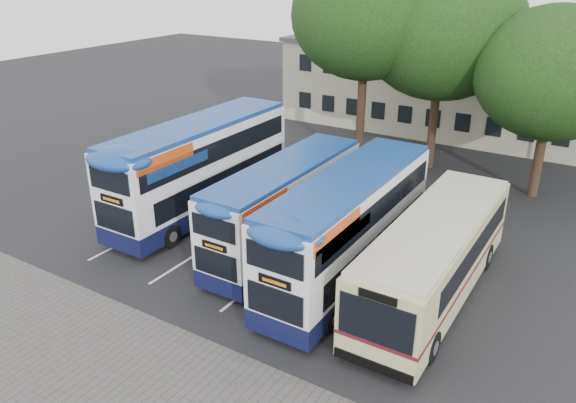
# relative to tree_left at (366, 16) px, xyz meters

# --- Properties ---
(ground) EXTENTS (120.00, 120.00, 0.00)m
(ground) POSITION_rel_tree_left_xyz_m (6.28, -16.29, -8.70)
(ground) COLOR black
(ground) RESTS_ON ground
(bay_lines) EXTENTS (14.12, 11.00, 0.01)m
(bay_lines) POSITION_rel_tree_left_xyz_m (2.53, -11.29, -8.69)
(bay_lines) COLOR silver
(bay_lines) RESTS_ON ground
(depot_building) EXTENTS (32.40, 8.40, 6.20)m
(depot_building) POSITION_rel_tree_left_xyz_m (6.28, 10.70, -5.55)
(depot_building) COLOR #B0A88D
(depot_building) RESTS_ON ground
(tree_left) EXTENTS (8.31, 8.31, 12.25)m
(tree_left) POSITION_rel_tree_left_xyz_m (0.00, 0.00, 0.00)
(tree_left) COLOR black
(tree_left) RESTS_ON ground
(tree_mid) EXTENTS (9.07, 9.07, 11.84)m
(tree_mid) POSITION_rel_tree_left_xyz_m (3.76, 1.98, -0.72)
(tree_mid) COLOR black
(tree_mid) RESTS_ON ground
(tree_right) EXTENTS (7.72, 7.72, 9.75)m
(tree_right) POSITION_rel_tree_left_xyz_m (9.95, 0.47, -2.25)
(tree_right) COLOR black
(tree_right) RESTS_ON ground
(bus_dd_left) EXTENTS (2.68, 11.04, 4.60)m
(bus_dd_left) POSITION_rel_tree_left_xyz_m (-3.54, -10.36, -6.17)
(bus_dd_left) COLOR #0F133A
(bus_dd_left) RESTS_ON ground
(bus_dd_mid) EXTENTS (2.29, 9.42, 3.92)m
(bus_dd_mid) POSITION_rel_tree_left_xyz_m (2.01, -11.54, -6.54)
(bus_dd_mid) COLOR #0F133A
(bus_dd_mid) RESTS_ON ground
(bus_dd_right) EXTENTS (2.50, 10.30, 4.29)m
(bus_dd_right) POSITION_rel_tree_left_xyz_m (5.30, -12.24, -6.34)
(bus_dd_right) COLOR #0F133A
(bus_dd_right) RESTS_ON ground
(bus_single) EXTENTS (2.71, 10.65, 3.18)m
(bus_single) POSITION_rel_tree_left_xyz_m (8.55, -11.70, -6.90)
(bus_single) COLOR #CBC487
(bus_single) RESTS_ON ground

